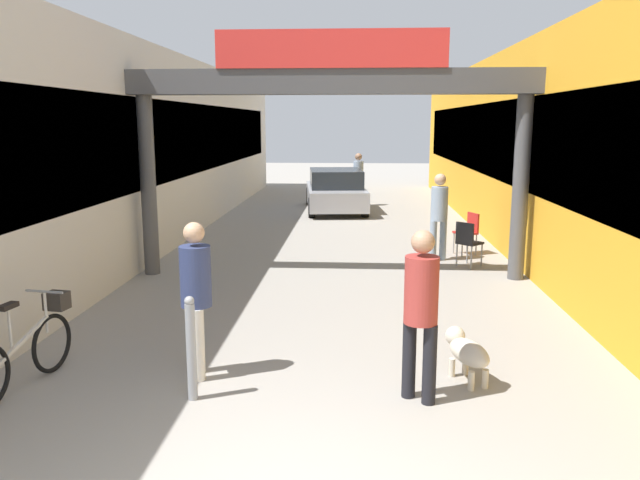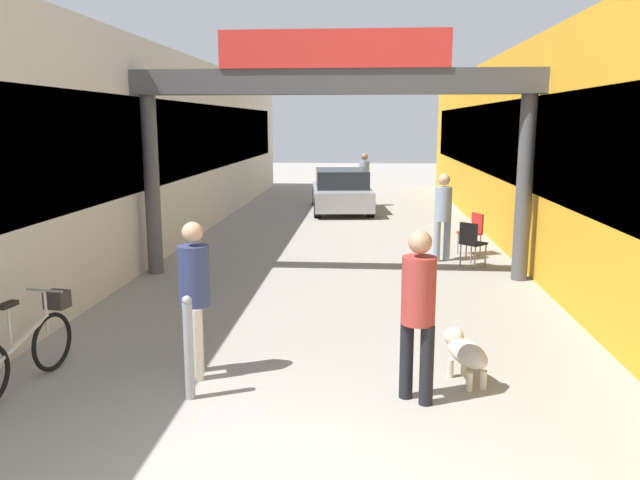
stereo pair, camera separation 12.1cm
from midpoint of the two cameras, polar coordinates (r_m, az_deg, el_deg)
storefront_left at (r=15.69m, az=-16.86°, el=7.99°), size 3.00×26.00×4.34m
storefront_right at (r=15.34m, az=21.83°, el=7.64°), size 3.00×26.00×4.34m
arcade_sign_gateway at (r=11.16m, az=1.62°, el=12.34°), size 7.40×0.47×4.34m
pedestrian_with_dog at (r=6.28m, az=9.52°, el=-5.86°), size 0.48×0.48×1.76m
pedestrian_companion at (r=6.96m, az=-10.91°, el=-4.40°), size 0.41×0.41×1.74m
pedestrian_carrying_crate at (r=12.85m, az=11.45°, el=2.60°), size 0.46×0.46×1.78m
pedestrian_elderly_walking at (r=21.07m, az=4.24°, el=5.87°), size 0.48×0.48×1.78m
dog_on_leash at (r=7.07m, az=13.58°, el=-9.89°), size 0.51×0.77×0.54m
bicycle_silver_second at (r=7.45m, az=-24.76°, el=-8.74°), size 0.47×1.68×0.98m
bollard_post_metal at (r=6.52m, az=-11.39°, el=-9.57°), size 0.10×0.10×1.09m
cafe_chair_black_nearer at (r=12.44m, az=13.93°, el=-0.03°), size 0.57×0.57×0.89m
cafe_chair_red_farther at (r=13.68m, az=14.06°, el=0.92°), size 0.52×0.52×0.89m
parked_car_silver at (r=19.89m, az=2.13°, el=4.51°), size 2.15×4.16×1.33m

